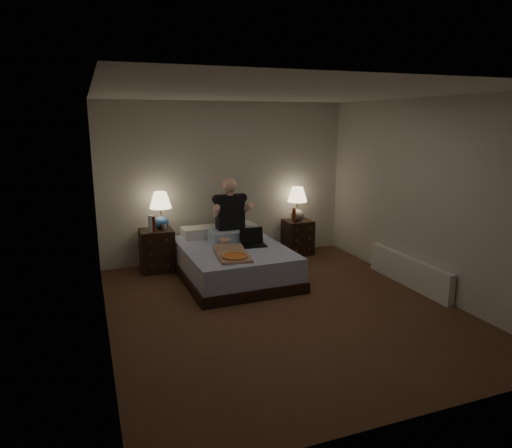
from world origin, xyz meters
name	(u,v)px	position (x,y,z in m)	size (l,w,h in m)	color
floor	(282,308)	(0.00, 0.00, 0.00)	(4.00, 4.50, 0.00)	brown
ceiling	(285,93)	(0.00, 0.00, 2.50)	(4.00, 4.50, 0.00)	white
wall_back	(226,182)	(0.00, 2.25, 1.25)	(4.00, 2.50, 0.00)	beige
wall_front	(415,263)	(0.00, -2.25, 1.25)	(4.00, 2.50, 0.00)	beige
wall_left	(100,220)	(-2.00, 0.00, 1.25)	(4.50, 2.50, 0.00)	beige
wall_right	(425,196)	(2.00, 0.00, 1.25)	(4.50, 2.50, 0.00)	beige
bed	(233,262)	(-0.22, 1.25, 0.23)	(1.40, 1.86, 0.47)	#5568AA
nightstand_left	(157,250)	(-1.18, 1.96, 0.31)	(0.48, 0.44, 0.63)	black
nightstand_right	(298,237)	(1.17, 2.01, 0.29)	(0.44, 0.40, 0.58)	black
lamp_left	(161,211)	(-1.10, 1.98, 0.91)	(0.32, 0.32, 0.56)	#275092
lamp_right	(297,204)	(1.15, 2.02, 0.86)	(0.32, 0.32, 0.56)	#9C9B94
water_bottle	(151,224)	(-1.27, 1.85, 0.75)	(0.07, 0.07, 0.25)	silver
soda_can	(164,227)	(-1.08, 1.87, 0.68)	(0.07, 0.07, 0.10)	#A3A39F
beer_bottle_left	(153,224)	(-1.23, 1.84, 0.74)	(0.06, 0.06, 0.23)	#5B1D0D
beer_bottle_right	(294,215)	(1.06, 1.95, 0.69)	(0.06, 0.06, 0.23)	#62220E
person	(231,209)	(-0.13, 1.60, 0.93)	(0.66, 0.52, 0.93)	black
laptop	(254,238)	(0.07, 1.17, 0.59)	(0.34, 0.28, 0.24)	black
pizza_box	(235,257)	(-0.39, 0.64, 0.51)	(0.40, 0.76, 0.08)	tan
radiator	(408,271)	(1.93, 0.11, 0.20)	(0.10, 1.60, 0.40)	silver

